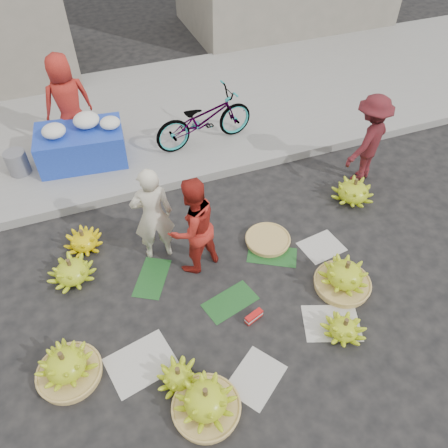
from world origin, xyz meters
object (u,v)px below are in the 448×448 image
object	(u,v)px
banana_bunch_0	(66,366)
flower_table	(82,143)
banana_bunch_4	(344,276)
bicycle	(204,119)
vendor_cream	(153,215)

from	to	relation	value
banana_bunch_0	flower_table	distance (m)	3.72
banana_bunch_4	bicycle	distance (m)	3.52
banana_bunch_4	vendor_cream	xyz separation A→B (m)	(-2.01, 1.36, 0.50)
banana_bunch_4	flower_table	distance (m)	4.50
banana_bunch_4	flower_table	size ratio (longest dim) A/B	0.52
flower_table	banana_bunch_4	bearing A→B (deg)	-47.85
banana_bunch_0	vendor_cream	world-z (taller)	vendor_cream
banana_bunch_4	vendor_cream	bearing A→B (deg)	145.93
vendor_cream	bicycle	size ratio (longest dim) A/B	0.82
vendor_cream	bicycle	bearing A→B (deg)	-118.76
banana_bunch_4	bicycle	bearing A→B (deg)	100.17
vendor_cream	flower_table	world-z (taller)	vendor_cream
vendor_cream	bicycle	distance (m)	2.51
banana_bunch_0	flower_table	size ratio (longest dim) A/B	0.49
bicycle	banana_bunch_4	bearing A→B (deg)	-176.27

